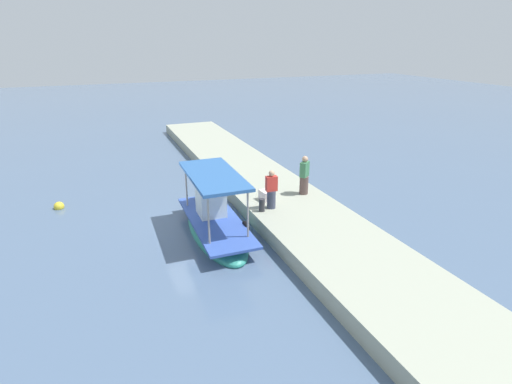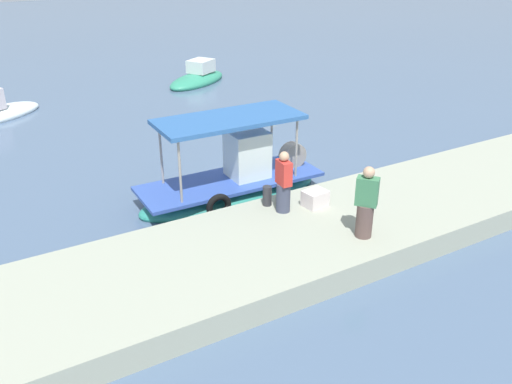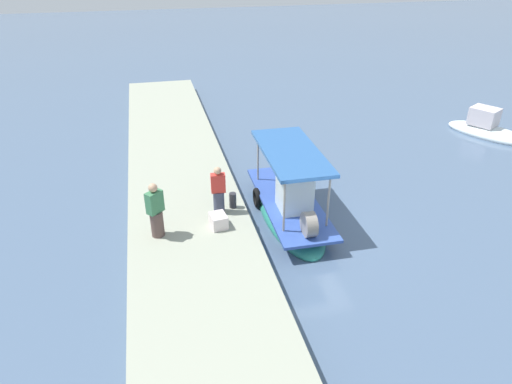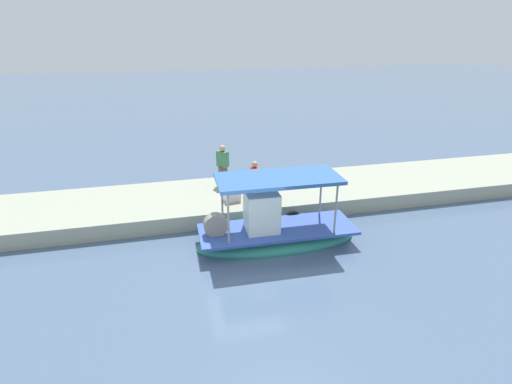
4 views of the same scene
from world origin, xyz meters
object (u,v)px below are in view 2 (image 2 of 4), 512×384
object	(u,v)px
main_fishing_boat	(234,183)
marker_buoy	(273,117)
mooring_bollard	(267,196)
moored_boat_near	(197,79)
cargo_crate	(315,198)
fisherman_by_crate	(366,206)
fisherman_near_bollard	(284,185)

from	to	relation	value
main_fishing_boat	marker_buoy	bearing A→B (deg)	49.53
mooring_bollard	moored_boat_near	size ratio (longest dim) A/B	0.12
cargo_crate	marker_buoy	xyz separation A→B (m)	(4.03, 8.57, -0.75)
mooring_bollard	cargo_crate	bearing A→B (deg)	-32.01
moored_boat_near	cargo_crate	bearing A→B (deg)	-103.74
fisherman_by_crate	mooring_bollard	xyz separation A→B (m)	(-1.12, 2.55, -0.54)
marker_buoy	moored_boat_near	world-z (taller)	moored_boat_near
fisherman_near_bollard	mooring_bollard	bearing A→B (deg)	109.68
main_fishing_boat	moored_boat_near	bearing A→B (deg)	69.74
cargo_crate	main_fishing_boat	bearing A→B (deg)	110.73
mooring_bollard	main_fishing_boat	bearing A→B (deg)	88.26
marker_buoy	fisherman_near_bollard	bearing A→B (deg)	-120.35
marker_buoy	main_fishing_boat	bearing A→B (deg)	-130.47
fisherman_near_bollard	mooring_bollard	world-z (taller)	fisherman_near_bollard
fisherman_near_bollard	marker_buoy	xyz separation A→B (m)	(4.92, 8.40, -1.28)
marker_buoy	moored_boat_near	distance (m)	7.43
main_fishing_boat	mooring_bollard	world-z (taller)	main_fishing_boat
main_fishing_boat	cargo_crate	distance (m)	2.88
fisherman_by_crate	cargo_crate	bearing A→B (deg)	91.59
cargo_crate	moored_boat_near	size ratio (longest dim) A/B	0.13
mooring_bollard	moored_boat_near	bearing A→B (deg)	72.00
cargo_crate	marker_buoy	size ratio (longest dim) A/B	1.34
fisherman_by_crate	moored_boat_near	size ratio (longest dim) A/B	0.39
cargo_crate	mooring_bollard	bearing A→B (deg)	147.99
mooring_bollard	marker_buoy	size ratio (longest dim) A/B	1.18
cargo_crate	moored_boat_near	xyz separation A→B (m)	(3.91, 16.00, -0.62)
marker_buoy	fisherman_by_crate	bearing A→B (deg)	-110.83
cargo_crate	marker_buoy	bearing A→B (deg)	64.83
fisherman_near_bollard	cargo_crate	xyz separation A→B (m)	(0.89, -0.17, -0.53)
fisherman_by_crate	mooring_bollard	bearing A→B (deg)	113.78
fisherman_near_bollard	marker_buoy	bearing A→B (deg)	59.65
main_fishing_boat	fisherman_by_crate	world-z (taller)	main_fishing_boat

